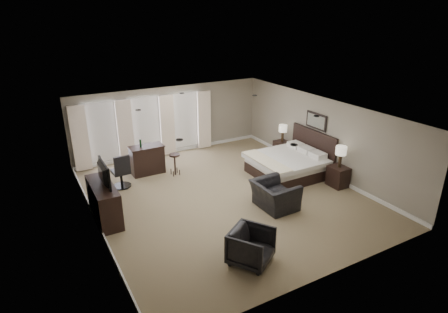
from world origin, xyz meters
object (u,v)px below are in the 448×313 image
tv (101,182)px  bar_counter (147,160)px  bar_stool_left (143,163)px  lamp_near (340,157)px  dresser (104,202)px  bar_stool_right (175,164)px  lamp_far (283,133)px  nightstand_near (338,176)px  armchair_near (275,191)px  bed (288,156)px  desk_chair (120,171)px  armchair_far (251,245)px  nightstand_far (282,149)px

tv → bar_counter: size_ratio=0.95×
bar_stool_left → lamp_near: bearing=-37.6°
dresser → bar_stool_right: 3.26m
lamp_far → tv: lamp_far is taller
nightstand_near → armchair_near: 2.60m
bar_counter → bed: bearing=-31.4°
lamp_far → tv: bearing=-169.3°
bed → dresser: (-6.03, 0.14, -0.21)m
bed → bar_counter: bearing=148.6°
bar_stool_left → armchair_near: bearing=-58.2°
bar_stool_right → desk_chair: (-1.84, -0.04, 0.19)m
bed → armchair_near: bed is taller
bed → tv: bearing=178.7°
armchair_near → bar_counter: bearing=28.9°
bed → bar_stool_left: (-4.22, 2.48, -0.31)m
armchair_far → bar_stool_right: 5.25m
bed → bar_stool_right: (-3.29, 1.89, -0.34)m
bed → nightstand_far: (0.89, 1.45, -0.40)m
bed → bar_stool_left: 4.91m
lamp_far → desk_chair: (-6.02, 0.40, -0.38)m
bar_counter → desk_chair: (-1.07, -0.63, 0.07)m
lamp_near → dresser: size_ratio=0.40×
bed → nightstand_far: size_ratio=3.61×
armchair_near → bar_stool_left: size_ratio=1.47×
tv → bar_stool_right: bearing=-57.4°
nightstand_near → armchair_far: (-4.53, -1.90, 0.12)m
lamp_far → armchair_near: bearing=-130.5°
nightstand_near → armchair_near: armchair_near is taller
bar_stool_right → nightstand_far: bearing=-6.0°
lamp_far → nightstand_near: bearing=-90.0°
desk_chair → armchair_far: bearing=102.3°
bed → bar_counter: (-4.06, 2.48, -0.22)m
nightstand_near → bar_counter: bar_counter is taller
nightstand_near → bar_counter: 6.32m
tv → desk_chair: size_ratio=0.96×
lamp_far → dresser: bearing=-169.3°
armchair_far → bar_stool_right: (0.35, 5.24, -0.07)m
nightstand_near → lamp_far: 2.96m
armchair_near → armchair_far: size_ratio=1.33×
nightstand_far → dresser: bearing=-169.3°
desk_chair → bar_stool_right: bearing=177.6°
dresser → armchair_near: bearing=-21.8°
nightstand_near → bar_stool_right: bearing=141.3°
bed → nightstand_near: 1.74m
armchair_far → desk_chair: desk_chair is taller
nightstand_near → tv: bearing=167.1°
armchair_near → desk_chair: (-3.43, 3.44, 0.04)m
bar_counter → bar_stool_left: bar_counter is taller
bar_counter → desk_chair: desk_chair is taller
bed → nightstand_far: bed is taller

